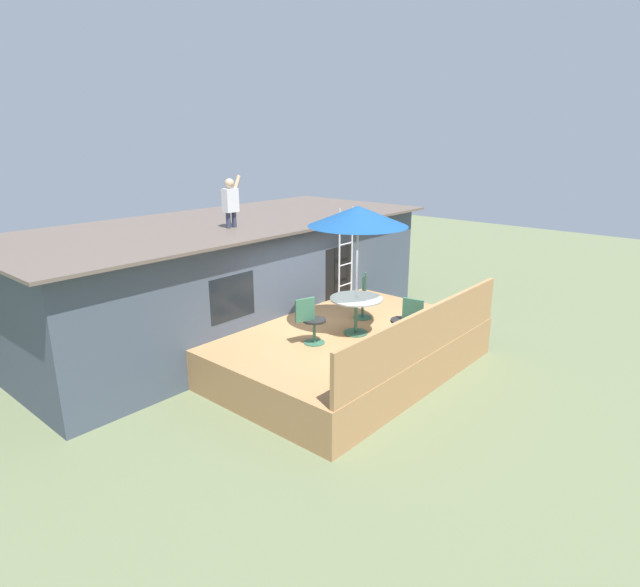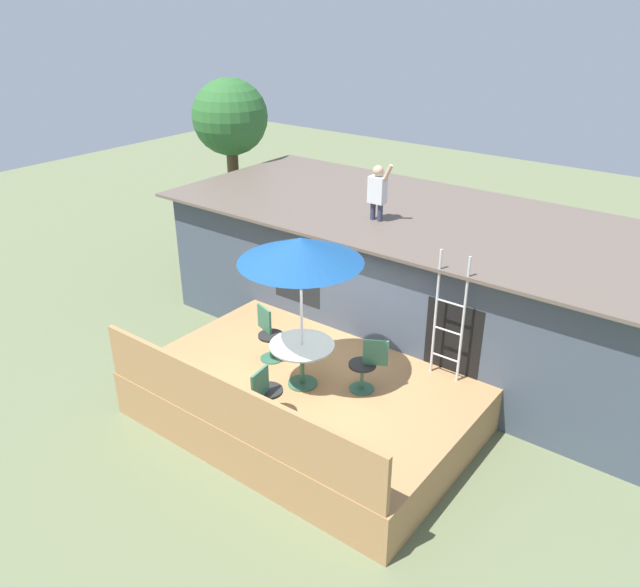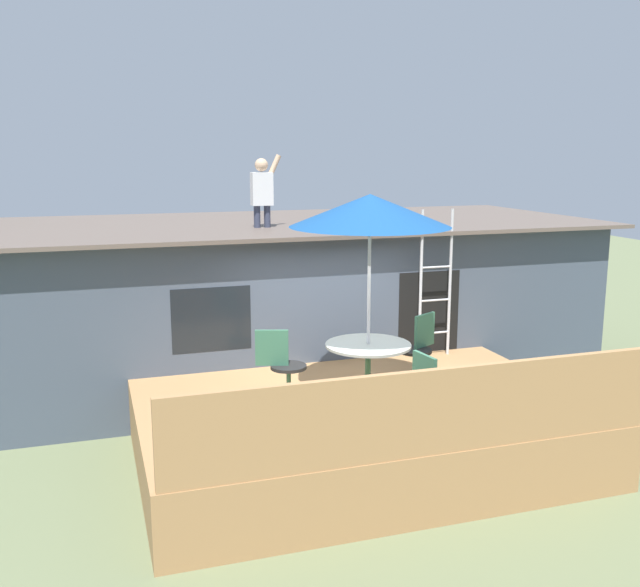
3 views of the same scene
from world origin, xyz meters
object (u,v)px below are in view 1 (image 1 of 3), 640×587
object	(u,v)px
patio_umbrella	(358,216)
person_figure	(231,199)
patio_table	(356,306)
patio_chair_near	(406,322)
patio_chair_left	(311,321)
patio_chair_right	(363,297)
step_ladder	(346,254)

from	to	relation	value
patio_umbrella	person_figure	world-z (taller)	person_figure
patio_table	patio_chair_near	bearing A→B (deg)	-81.73
patio_table	patio_chair_left	bearing A→B (deg)	162.59
patio_chair_right	step_ladder	bearing A→B (deg)	-154.01
patio_chair_left	patio_chair_near	distance (m)	1.77
patio_umbrella	step_ladder	bearing A→B (deg)	43.43
person_figure	patio_chair_right	size ratio (longest dim) A/B	1.21
patio_umbrella	step_ladder	distance (m)	2.67
step_ladder	person_figure	bearing A→B (deg)	149.10
patio_table	person_figure	bearing A→B (deg)	100.74
step_ladder	patio_chair_near	distance (m)	3.16
patio_chair_right	patio_chair_near	xyz separation A→B (m)	(-0.76, -1.55, 0.00)
step_ladder	patio_chair_left	size ratio (longest dim) A/B	2.39
patio_chair_near	patio_chair_left	bearing A→B (deg)	31.74
patio_table	patio_chair_near	size ratio (longest dim) A/B	1.13
person_figure	patio_chair_left	world-z (taller)	person_figure
step_ladder	person_figure	distance (m)	3.00
patio_umbrella	patio_chair_right	bearing A→B (deg)	28.57
patio_umbrella	person_figure	size ratio (longest dim) A/B	2.29
person_figure	patio_table	bearing A→B (deg)	-79.26
patio_table	patio_umbrella	distance (m)	1.76
patio_chair_right	person_figure	bearing A→B (deg)	-87.85
patio_table	patio_chair_right	world-z (taller)	patio_chair_right
patio_chair_left	patio_chair_right	distance (m)	1.91
patio_umbrella	person_figure	xyz separation A→B (m)	(-0.57, 2.99, 0.13)
patio_chair_right	patio_chair_left	bearing A→B (deg)	-22.94
patio_umbrella	patio_table	bearing A→B (deg)	-85.24
patio_chair_left	person_figure	bearing A→B (deg)	98.47
person_figure	patio_chair_left	bearing A→B (deg)	-98.94
patio_table	person_figure	world-z (taller)	person_figure
patio_umbrella	patio_chair_left	size ratio (longest dim) A/B	2.76
step_ladder	patio_chair_near	world-z (taller)	step_ladder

